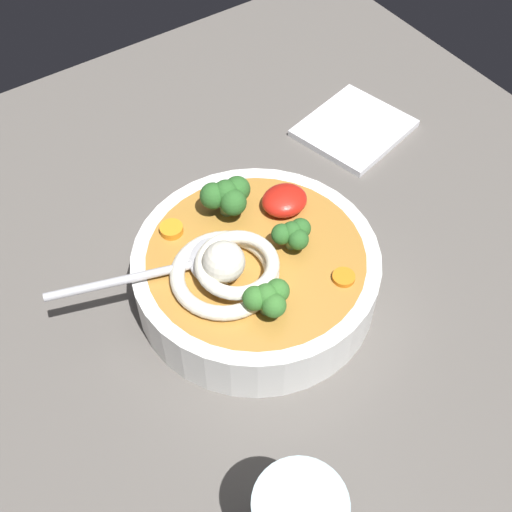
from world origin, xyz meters
TOP-DOWN VIEW (x-y plane):
  - table_slab at (0.00, 0.00)cm, footprint 93.65×93.65cm
  - soup_bowl at (2.68, 2.91)cm, footprint 23.14×23.14cm
  - noodle_pile at (-0.91, 2.24)cm, footprint 10.74×10.53cm
  - soup_spoon at (-2.48, 4.63)cm, footprint 17.39×8.66cm
  - chili_sauce_dollop at (8.39, 6.38)cm, footprint 4.52×4.07cm
  - broccoli_floret_right at (0.09, -2.74)cm, footprint 4.17×3.59cm
  - broccoli_floret_near_spoon at (6.08, 1.91)cm, footprint 3.80×3.27cm
  - broccoli_floret_far at (3.48, 8.85)cm, footprint 4.96×4.26cm
  - carrot_slice_extra_a at (7.67, -3.68)cm, footprint 2.06×2.06cm
  - carrot_slice_rear at (-2.24, 9.84)cm, footprint 2.22×2.22cm
  - folded_napkin at (25.85, 15.89)cm, footprint 14.20×13.18cm

SIDE VIEW (x-z plane):
  - table_slab at x=0.00cm, z-range 0.00..2.91cm
  - folded_napkin at x=25.85cm, z-range 2.91..3.71cm
  - soup_bowl at x=2.68cm, z-range 3.00..8.54cm
  - carrot_slice_extra_a at x=7.67cm, z-range 8.45..8.92cm
  - carrot_slice_rear at x=-2.24cm, z-range 8.45..9.18cm
  - soup_spoon at x=-2.48cm, z-range 8.45..10.05cm
  - chili_sauce_dollop at x=8.39cm, z-range 8.45..10.48cm
  - noodle_pile at x=-0.91cm, z-range 7.64..11.96cm
  - broccoli_floret_near_spoon at x=6.08cm, z-range 8.83..11.84cm
  - broccoli_floret_right at x=0.09cm, z-range 8.87..12.16cm
  - broccoli_floret_far at x=3.48cm, z-range 8.95..12.87cm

